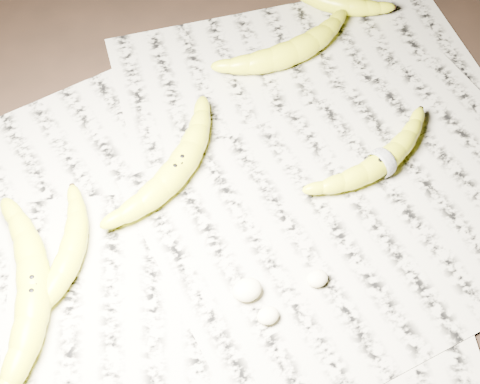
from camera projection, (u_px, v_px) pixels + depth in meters
name	position (u px, v px, depth m)	size (l,w,h in m)	color
ground	(258.00, 204.00, 0.89)	(3.00, 3.00, 0.00)	black
newspaper_patch	(262.00, 198.00, 0.89)	(0.90, 0.70, 0.01)	#A9A591
banana_left_a	(33.00, 290.00, 0.79)	(0.24, 0.07, 0.04)	yellow
banana_left_b	(69.00, 254.00, 0.82)	(0.17, 0.05, 0.03)	yellow
banana_center	(178.00, 167.00, 0.89)	(0.21, 0.06, 0.04)	yellow
banana_taped	(382.00, 161.00, 0.90)	(0.20, 0.05, 0.03)	yellow
banana_upper_a	(292.00, 50.00, 1.02)	(0.21, 0.06, 0.04)	yellow
banana_upper_b	(332.00, 1.00, 1.09)	(0.16, 0.05, 0.03)	yellow
measuring_tape	(382.00, 161.00, 0.90)	(0.04, 0.04, 0.00)	white
flesh_chunk_a	(247.00, 288.00, 0.80)	(0.04, 0.03, 0.02)	#F3EBBC
flesh_chunk_b	(268.00, 314.00, 0.78)	(0.03, 0.02, 0.02)	#F3EBBC
flesh_chunk_c	(318.00, 277.00, 0.81)	(0.03, 0.02, 0.02)	#F3EBBC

